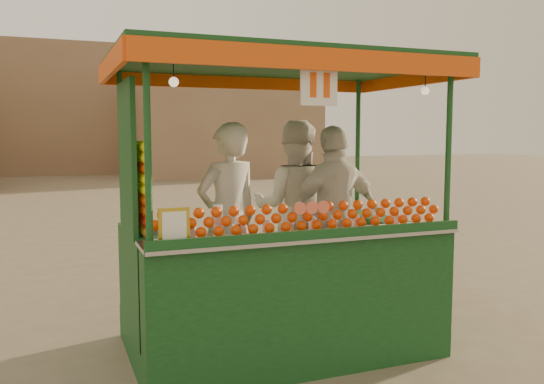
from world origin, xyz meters
name	(u,v)px	position (x,y,z in m)	size (l,w,h in m)	color
ground	(244,358)	(0.00, 0.00, 0.00)	(90.00, 90.00, 0.00)	brown
building_right	(223,128)	(7.00, 24.00, 2.50)	(9.00, 6.00, 5.00)	#8C7050
building_center	(41,111)	(-2.00, 30.00, 3.50)	(14.00, 7.00, 7.00)	#8C7050
juice_cart	(275,258)	(0.34, 0.04, 0.93)	(3.14, 2.04, 2.86)	#0F3A15
vendor_left	(228,219)	(-0.03, 0.39, 1.29)	(0.80, 0.64, 1.91)	beige
vendor_middle	(294,207)	(0.89, 0.86, 1.31)	(1.17, 1.06, 1.95)	white
vendor_right	(335,216)	(1.11, 0.29, 1.28)	(1.15, 0.57, 1.89)	beige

